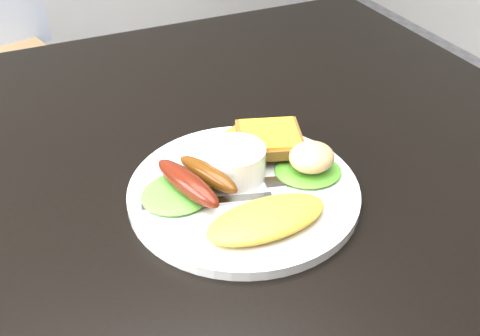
# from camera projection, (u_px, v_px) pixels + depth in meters

# --- Properties ---
(dining_table) EXTENTS (1.20, 0.80, 0.04)m
(dining_table) POSITION_uv_depth(u_px,v_px,m) (118.00, 177.00, 0.70)
(dining_table) COLOR black
(dining_table) RESTS_ON ground
(plate) EXTENTS (0.26, 0.26, 0.01)m
(plate) POSITION_uv_depth(u_px,v_px,m) (244.00, 191.00, 0.63)
(plate) COLOR white
(plate) RESTS_ON dining_table
(lettuce_left) EXTENTS (0.10, 0.09, 0.01)m
(lettuce_left) POSITION_uv_depth(u_px,v_px,m) (178.00, 193.00, 0.62)
(lettuce_left) COLOR #3B8C21
(lettuce_left) RESTS_ON plate
(lettuce_right) EXTENTS (0.10, 0.09, 0.01)m
(lettuce_right) POSITION_uv_depth(u_px,v_px,m) (308.00, 171.00, 0.65)
(lettuce_right) COLOR green
(lettuce_right) RESTS_ON plate
(omelette) EXTENTS (0.14, 0.07, 0.02)m
(omelette) POSITION_uv_depth(u_px,v_px,m) (267.00, 219.00, 0.57)
(omelette) COLOR yellow
(omelette) RESTS_ON plate
(sausage_a) EXTENTS (0.05, 0.11, 0.03)m
(sausage_a) POSITION_uv_depth(u_px,v_px,m) (187.00, 183.00, 0.60)
(sausage_a) COLOR #671008
(sausage_a) RESTS_ON lettuce_left
(sausage_b) EXTENTS (0.05, 0.09, 0.02)m
(sausage_b) POSITION_uv_depth(u_px,v_px,m) (208.00, 174.00, 0.62)
(sausage_b) COLOR brown
(sausage_b) RESTS_ON lettuce_left
(ramekin) EXTENTS (0.07, 0.07, 0.04)m
(ramekin) POSITION_uv_depth(u_px,v_px,m) (236.00, 163.00, 0.64)
(ramekin) COLOR white
(ramekin) RESTS_ON plate
(toast_a) EXTENTS (0.09, 0.09, 0.01)m
(toast_a) POSITION_uv_depth(u_px,v_px,m) (242.00, 147.00, 0.68)
(toast_a) COLOR brown
(toast_a) RESTS_ON plate
(toast_b) EXTENTS (0.10, 0.10, 0.01)m
(toast_b) POSITION_uv_depth(u_px,v_px,m) (270.00, 139.00, 0.68)
(toast_b) COLOR brown
(toast_b) RESTS_ON toast_a
(potato_salad) EXTENTS (0.07, 0.07, 0.03)m
(potato_salad) POSITION_uv_depth(u_px,v_px,m) (312.00, 157.00, 0.64)
(potato_salad) COLOR #F3F5B4
(potato_salad) RESTS_ON lettuce_right
(fork) EXTENTS (0.14, 0.05, 0.00)m
(fork) POSITION_uv_depth(u_px,v_px,m) (207.00, 202.00, 0.61)
(fork) COLOR #ADAFB7
(fork) RESTS_ON plate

